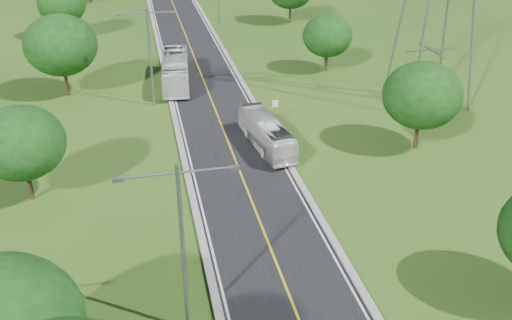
{
  "coord_description": "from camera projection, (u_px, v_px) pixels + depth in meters",
  "views": [
    {
      "loc": [
        -7.31,
        -11.38,
        22.22
      ],
      "look_at": [
        0.52,
        24.96,
        3.0
      ],
      "focal_mm": 40.0,
      "sensor_mm": 36.0,
      "label": 1
    }
  ],
  "objects": [
    {
      "name": "streetlight_mid_left",
      "position": [
        150.0,
        50.0,
        56.68
      ],
      "size": [
        5.9,
        0.25,
        10.0
      ],
      "color": "slate",
      "rests_on": "ground"
    },
    {
      "name": "bus_inbound",
      "position": [
        175.0,
        70.0,
        64.27
      ],
      "size": [
        3.8,
        12.09,
        3.31
      ],
      "primitive_type": "imported",
      "rotation": [
        0.0,
        0.0,
        -0.09
      ],
      "color": "silver",
      "rests_on": "road"
    },
    {
      "name": "tree_lb",
      "position": [
        21.0,
        143.0,
        40.64
      ],
      "size": [
        6.3,
        6.3,
        7.33
      ],
      "color": "black",
      "rests_on": "ground"
    },
    {
      "name": "tree_rc",
      "position": [
        327.0,
        36.0,
        67.42
      ],
      "size": [
        5.88,
        5.88,
        6.84
      ],
      "color": "black",
      "rests_on": "ground"
    },
    {
      "name": "speed_limit_sign",
      "position": [
        275.0,
        107.0,
        54.68
      ],
      "size": [
        0.55,
        0.09,
        2.4
      ],
      "color": "slate",
      "rests_on": "ground"
    },
    {
      "name": "road",
      "position": [
        190.0,
        46.0,
        78.75
      ],
      "size": [
        8.0,
        150.0,
        0.06
      ],
      "primitive_type": "cube",
      "color": "black",
      "rests_on": "ground"
    },
    {
      "name": "tree_lc",
      "position": [
        61.0,
        45.0,
        59.51
      ],
      "size": [
        7.56,
        7.56,
        8.79
      ],
      "color": "black",
      "rests_on": "ground"
    },
    {
      "name": "tree_ld",
      "position": [
        61.0,
        4.0,
        80.26
      ],
      "size": [
        6.72,
        6.72,
        7.82
      ],
      "color": "black",
      "rests_on": "ground"
    },
    {
      "name": "bus_outbound",
      "position": [
        267.0,
        133.0,
        49.89
      ],
      "size": [
        3.38,
        9.77,
        2.67
      ],
      "primitive_type": "imported",
      "rotation": [
        0.0,
        0.0,
        3.26
      ],
      "color": "silver",
      "rests_on": "road"
    },
    {
      "name": "tree_rb",
      "position": [
        422.0,
        95.0,
        48.22
      ],
      "size": [
        6.72,
        6.72,
        7.82
      ],
      "color": "black",
      "rests_on": "ground"
    },
    {
      "name": "ground",
      "position": [
        195.0,
        59.0,
        73.56
      ],
      "size": [
        260.0,
        260.0,
        0.0
      ],
      "primitive_type": "plane",
      "color": "#264E16",
      "rests_on": "ground"
    },
    {
      "name": "streetlight_near_left",
      "position": [
        182.0,
        238.0,
        28.02
      ],
      "size": [
        5.9,
        0.25,
        10.0
      ],
      "color": "slate",
      "rests_on": "ground"
    },
    {
      "name": "curb_right",
      "position": [
        220.0,
        44.0,
        79.51
      ],
      "size": [
        0.5,
        150.0,
        0.22
      ],
      "primitive_type": "cube",
      "color": "gray",
      "rests_on": "ground"
    },
    {
      "name": "curb_left",
      "position": [
        159.0,
        48.0,
        77.92
      ],
      "size": [
        0.5,
        150.0,
        0.22
      ],
      "primitive_type": "cube",
      "color": "gray",
      "rests_on": "ground"
    }
  ]
}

